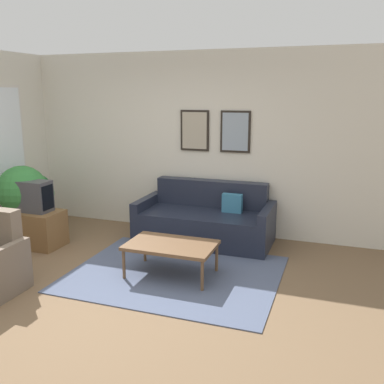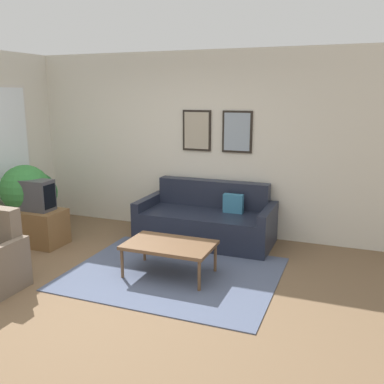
{
  "view_description": "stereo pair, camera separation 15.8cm",
  "coord_description": "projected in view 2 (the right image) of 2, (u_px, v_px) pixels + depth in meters",
  "views": [
    {
      "loc": [
        2.26,
        -3.65,
        2.09
      ],
      "look_at": [
        0.48,
        1.4,
        0.85
      ],
      "focal_mm": 40.0,
      "sensor_mm": 36.0,
      "label": 1
    },
    {
      "loc": [
        2.41,
        -3.6,
        2.09
      ],
      "look_at": [
        0.48,
        1.4,
        0.85
      ],
      "focal_mm": 40.0,
      "sensor_mm": 36.0,
      "label": 2
    }
  ],
  "objects": [
    {
      "name": "tv",
      "position": [
        33.0,
        195.0,
        5.93
      ],
      "size": [
        0.57,
        0.28,
        0.43
      ],
      "color": "#424247",
      "rests_on": "tv_stand"
    },
    {
      "name": "wall_back",
      "position": [
        188.0,
        143.0,
        6.5
      ],
      "size": [
        8.0,
        0.09,
        2.7
      ],
      "color": "beige",
      "rests_on": "ground_plane"
    },
    {
      "name": "potted_plant_small",
      "position": [
        36.0,
        194.0,
        6.45
      ],
      "size": [
        0.63,
        0.63,
        0.94
      ],
      "color": "beige",
      "rests_on": "ground_plane"
    },
    {
      "name": "potted_plant_tall",
      "position": [
        26.0,
        191.0,
        6.14
      ],
      "size": [
        0.7,
        0.7,
        1.1
      ],
      "color": "#935638",
      "rests_on": "ground_plane"
    },
    {
      "name": "ground_plane",
      "position": [
        104.0,
        293.0,
        4.59
      ],
      "size": [
        16.0,
        16.0,
        0.0
      ],
      "primitive_type": "plane",
      "color": "brown"
    },
    {
      "name": "tv_stand",
      "position": [
        36.0,
        227.0,
        6.04
      ],
      "size": [
        0.83,
        0.48,
        0.5
      ],
      "color": "brown",
      "rests_on": "ground_plane"
    },
    {
      "name": "couch",
      "position": [
        207.0,
        221.0,
        6.14
      ],
      "size": [
        1.91,
        0.9,
        0.84
      ],
      "color": "#1E2333",
      "rests_on": "ground_plane"
    },
    {
      "name": "coffee_table",
      "position": [
        169.0,
        246.0,
        4.96
      ],
      "size": [
        1.02,
        0.63,
        0.39
      ],
      "color": "brown",
      "rests_on": "ground_plane"
    },
    {
      "name": "potted_plant_by_window",
      "position": [
        39.0,
        194.0,
        6.64
      ],
      "size": [
        0.56,
        0.56,
        0.86
      ],
      "color": "slate",
      "rests_on": "ground_plane"
    },
    {
      "name": "area_rug",
      "position": [
        174.0,
        273.0,
        5.07
      ],
      "size": [
        2.41,
        1.91,
        0.01
      ],
      "color": "#4C5670",
      "rests_on": "ground_plane"
    }
  ]
}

